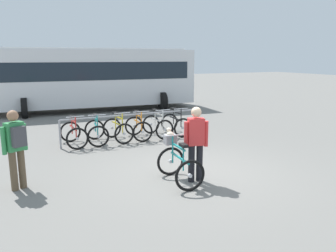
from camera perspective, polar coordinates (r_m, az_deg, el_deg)
The scene contains 12 objects.
ground_plane at distance 7.95m, azimuth 4.51°, elevation -7.99°, with size 80.00×80.00×0.00m, color slate.
bike_rack_rail at distance 10.84m, azimuth -5.97°, elevation 1.15°, with size 4.61×0.11×0.88m.
racked_bike_red at distance 10.60m, azimuth -15.72°, elevation -1.30°, with size 0.69×1.11×0.97m.
racked_bike_teal at distance 10.74m, azimuth -12.06°, elevation -0.95°, with size 0.80×1.19×0.98m.
racked_bike_yellow at distance 10.93m, azimuth -8.50°, elevation -0.61°, with size 0.76×1.15×0.97m.
racked_bike_orange at distance 11.15m, azimuth -5.07°, elevation -0.28°, with size 0.74×1.15×0.97m.
racked_bike_white at distance 11.41m, azimuth -1.79°, elevation 0.04°, with size 0.73×1.14×0.97m.
racked_bike_black at distance 11.71m, azimuth 1.33°, elevation 0.34°, with size 0.66×1.11×0.97m.
featured_bicycle at distance 7.32m, azimuth 1.60°, elevation -5.69°, with size 0.72×1.22×1.09m.
person_with_featured_bike at distance 7.19m, azimuth 4.74°, elevation -2.54°, with size 0.52×0.28×1.64m.
pedestrian_with_backpack at distance 7.38m, azimuth -24.39°, elevation -2.95°, with size 0.48×0.43×1.64m.
bus_distant at distance 17.43m, azimuth -12.57°, elevation 8.36°, with size 10.16×3.90×3.08m.
Camera 1 is at (-3.76, -6.47, 2.67)m, focal length 35.93 mm.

